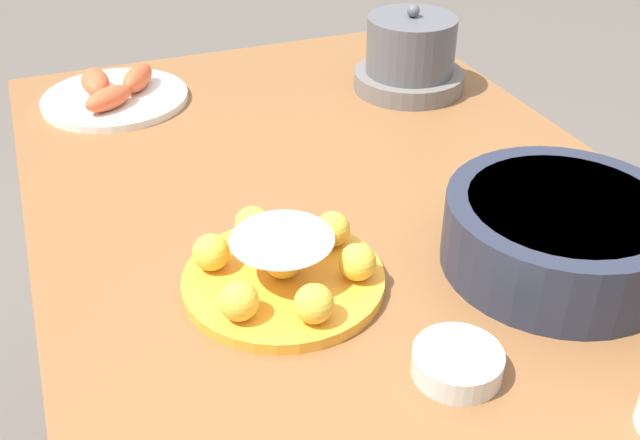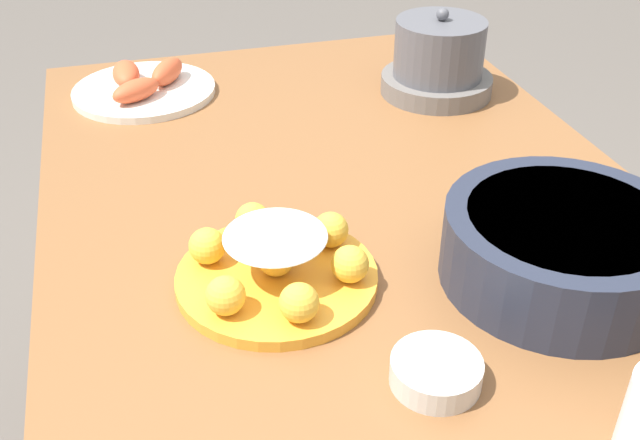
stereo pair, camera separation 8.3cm
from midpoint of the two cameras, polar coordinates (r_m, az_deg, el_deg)
name	(u,v)px [view 2 (the right image)]	position (r m, az deg, el deg)	size (l,w,h in m)	color
dining_table	(356,265)	(1.16, 4.78, -3.50)	(1.40, 0.91, 0.78)	brown
cake_plate	(277,265)	(0.95, -0.79, -3.54)	(0.26, 0.26, 0.08)	gold
serving_bowl	(562,245)	(1.00, 20.28, -1.89)	(0.30, 0.30, 0.10)	#232838
sauce_bowl	(436,371)	(0.84, 11.72, -11.29)	(0.10, 0.10, 0.03)	beige
seafood_platter	(144,86)	(1.50, -11.73, 9.92)	(0.27, 0.27, 0.06)	silver
warming_pot	(438,61)	(1.48, 10.64, 11.80)	(0.21, 0.21, 0.17)	#66605B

